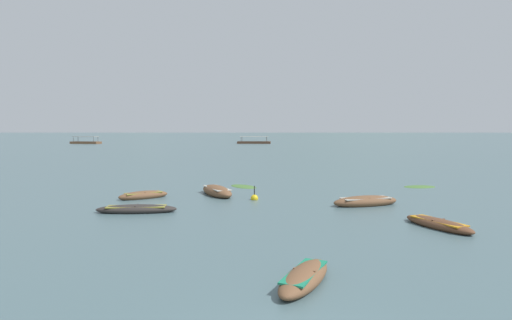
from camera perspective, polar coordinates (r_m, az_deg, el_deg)
The scene contains 14 objects.
ground_plane at distance 1506.45m, azimuth -7.05°, elevation 3.79°, with size 6000.00×6000.00×0.00m, color #476066.
mountain_2 at distance 2197.52m, azimuth -16.11°, elevation 6.56°, with size 614.14×614.14×217.87m, color slate.
mountain_3 at distance 2178.96m, azimuth 9.92°, elevation 8.89°, with size 1560.31×1560.31×385.64m, color slate.
rowboat_0 at distance 27.25m, azimuth -5.34°, elevation -4.25°, with size 2.51×4.28×0.76m.
rowboat_1 at distance 19.73m, azimuth 23.54°, elevation -7.99°, with size 2.00×3.67×0.48m.
rowboat_2 at distance 24.20m, azimuth 14.67°, elevation -5.48°, with size 4.06×1.90×0.67m.
rowboat_3 at distance 11.85m, azimuth 6.59°, elevation -15.58°, with size 2.44×3.14×0.54m.
rowboat_4 at distance 22.26m, azimuth -15.95°, elevation -6.46°, with size 4.13×1.31×0.50m.
rowboat_5 at distance 26.69m, azimuth -15.06°, elevation -4.67°, with size 3.18×2.27×0.57m.
ferry_0 at distance 145.54m, azimuth -22.15°, elevation 2.24°, with size 10.06×6.20×2.54m.
ferry_1 at distance 136.59m, azimuth -0.27°, elevation 2.43°, with size 11.34×6.09×2.54m.
mooring_buoy at distance 25.25m, azimuth -0.22°, elevation -5.20°, with size 0.45×0.45×0.98m.
weed_patch_1 at distance 33.28m, azimuth 21.35°, elevation -3.43°, with size 1.59×2.46×0.14m, color #477033.
weed_patch_2 at distance 31.16m, azimuth -1.71°, elevation -3.64°, with size 1.45×2.75×0.14m, color #477033.
Camera 1 is at (-1.53, -6.44, 4.13)m, focal length 29.41 mm.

